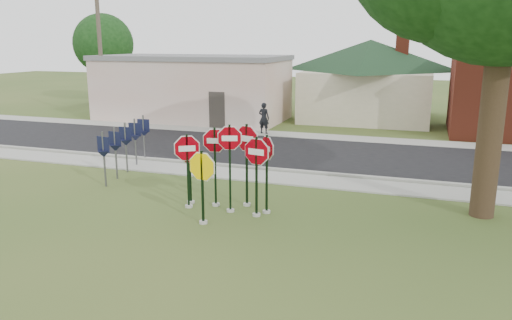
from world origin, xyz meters
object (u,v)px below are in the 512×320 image
(stop_sign_yellow, at_px, (202,178))
(pedestrian, at_px, (264,118))
(stop_sign_center, at_px, (230,156))
(stop_sign_left, at_px, (187,161))
(utility_pole_near, at_px, (100,43))

(stop_sign_yellow, relative_size, pedestrian, 1.30)
(stop_sign_center, bearing_deg, stop_sign_yellow, -106.66)
(stop_sign_left, distance_m, pedestrian, 12.91)
(pedestrian, bearing_deg, utility_pole_near, 1.93)
(pedestrian, bearing_deg, stop_sign_left, 104.68)
(utility_pole_near, relative_size, pedestrian, 5.50)
(stop_sign_center, height_order, utility_pole_near, utility_pole_near)
(pedestrian, bearing_deg, stop_sign_center, 110.75)
(stop_sign_center, bearing_deg, pedestrian, 103.44)
(stop_sign_yellow, xyz_separation_m, utility_pole_near, (-13.89, 15.00, 3.61))
(stop_sign_center, relative_size, pedestrian, 1.62)
(stop_sign_left, bearing_deg, utility_pole_near, 132.90)
(stop_sign_center, xyz_separation_m, stop_sign_yellow, (-0.36, -1.20, -0.38))
(utility_pole_near, xyz_separation_m, pedestrian, (11.21, -1.05, -4.04))
(stop_sign_yellow, bearing_deg, stop_sign_center, 73.34)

